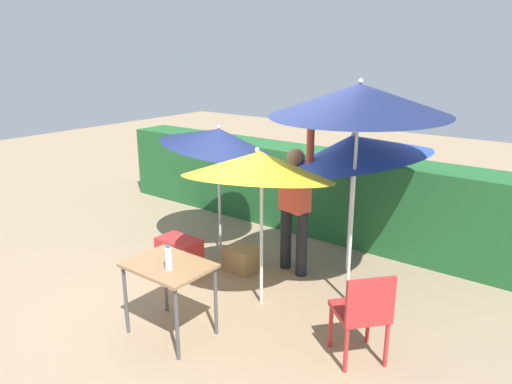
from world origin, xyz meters
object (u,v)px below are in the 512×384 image
(umbrella_yellow, at_px, (359,100))
(folding_table, at_px, (169,273))
(bottle_water, at_px, (169,258))
(umbrella_orange, at_px, (353,149))
(person_vendor, at_px, (295,202))
(umbrella_rainbow, at_px, (218,139))
(umbrella_navy, at_px, (259,165))
(cooler_box, at_px, (179,255))
(crate_cardboard, at_px, (242,259))
(chair_plastic, at_px, (363,311))

(umbrella_yellow, xyz_separation_m, folding_table, (-1.10, -1.64, -1.58))
(bottle_water, bearing_deg, umbrella_orange, 74.60)
(person_vendor, bearing_deg, umbrella_orange, 37.12)
(umbrella_orange, bearing_deg, umbrella_yellow, -62.32)
(bottle_water, bearing_deg, umbrella_yellow, 59.52)
(umbrella_orange, relative_size, umbrella_yellow, 0.80)
(umbrella_yellow, relative_size, folding_table, 3.07)
(umbrella_rainbow, distance_m, person_vendor, 1.37)
(umbrella_navy, relative_size, bottle_water, 7.94)
(umbrella_orange, height_order, umbrella_yellow, umbrella_yellow)
(umbrella_yellow, height_order, cooler_box, umbrella_yellow)
(umbrella_rainbow, distance_m, umbrella_yellow, 2.22)
(umbrella_orange, bearing_deg, umbrella_rainbow, -166.09)
(umbrella_yellow, relative_size, crate_cardboard, 6.45)
(crate_cardboard, height_order, folding_table, folding_table)
(chair_plastic, bearing_deg, cooler_box, 173.86)
(crate_cardboard, relative_size, bottle_water, 1.59)
(umbrella_rainbow, relative_size, umbrella_yellow, 0.78)
(chair_plastic, bearing_deg, person_vendor, 141.62)
(cooler_box, xyz_separation_m, folding_table, (0.93, -1.01, 0.44))
(umbrella_yellow, xyz_separation_m, cooler_box, (-2.03, -0.63, -2.02))
(bottle_water, bearing_deg, folding_table, 139.95)
(chair_plastic, relative_size, crate_cardboard, 2.34)
(umbrella_orange, relative_size, cooler_box, 3.58)
(cooler_box, height_order, bottle_water, bottle_water)
(umbrella_rainbow, bearing_deg, umbrella_yellow, -6.43)
(chair_plastic, xyz_separation_m, cooler_box, (-2.62, 0.28, -0.28))
(umbrella_orange, relative_size, crate_cardboard, 5.16)
(bottle_water, bearing_deg, umbrella_rainbow, 119.27)
(umbrella_yellow, bearing_deg, cooler_box, -162.71)
(person_vendor, distance_m, crate_cardboard, 1.02)
(crate_cardboard, bearing_deg, umbrella_navy, -37.88)
(umbrella_navy, bearing_deg, umbrella_yellow, 39.12)
(umbrella_orange, distance_m, bottle_water, 2.58)
(umbrella_navy, distance_m, cooler_box, 1.85)
(chair_plastic, height_order, folding_table, chair_plastic)
(person_vendor, distance_m, bottle_water, 1.98)
(bottle_water, bearing_deg, cooler_box, 133.29)
(umbrella_yellow, relative_size, bottle_water, 10.22)
(umbrella_navy, bearing_deg, umbrella_orange, 72.08)
(person_vendor, height_order, folding_table, person_vendor)
(umbrella_rainbow, xyz_separation_m, crate_cardboard, (0.67, -0.35, -1.43))
(umbrella_rainbow, xyz_separation_m, person_vendor, (1.21, 0.02, -0.65))
(folding_table, distance_m, bottle_water, 0.24)
(umbrella_yellow, bearing_deg, folding_table, -123.88)
(umbrella_navy, bearing_deg, chair_plastic, -11.86)
(umbrella_yellow, distance_m, bottle_water, 2.42)
(cooler_box, bearing_deg, chair_plastic, -6.14)
(cooler_box, distance_m, bottle_water, 1.62)
(umbrella_orange, height_order, bottle_water, umbrella_orange)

